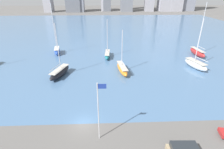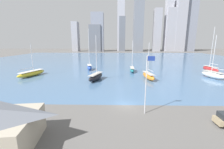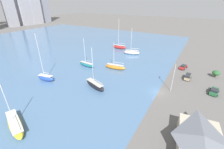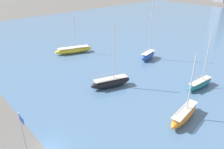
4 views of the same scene
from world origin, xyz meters
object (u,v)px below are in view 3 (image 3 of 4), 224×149
(parked_pickup_green, at_px, (214,91))
(sailboat_red, at_px, (119,47))
(boat_shed, at_px, (201,146))
(sailboat_black, at_px, (95,85))
(sailboat_orange, at_px, (115,67))
(sailboat_yellow, at_px, (15,124))
(parked_suv_tan, at_px, (188,77))
(sailboat_teal, at_px, (87,64))
(sailboat_white, at_px, (132,52))
(sailboat_blue, at_px, (46,78))
(flag_pole, at_px, (174,76))
(parked_sedan_red, at_px, (183,67))

(parked_pickup_green, bearing_deg, sailboat_red, -21.13)
(boat_shed, distance_m, sailboat_black, 31.65)
(sailboat_orange, height_order, sailboat_red, sailboat_red)
(sailboat_yellow, bearing_deg, parked_suv_tan, -15.42)
(sailboat_teal, distance_m, parked_pickup_green, 46.72)
(parked_pickup_green, bearing_deg, sailboat_teal, 12.84)
(sailboat_orange, distance_m, parked_suv_tan, 27.27)
(sailboat_white, bearing_deg, sailboat_blue, 144.59)
(flag_pole, bearing_deg, sailboat_red, 47.87)
(sailboat_teal, relative_size, sailboat_orange, 1.07)
(sailboat_teal, distance_m, sailboat_black, 18.42)
(boat_shed, relative_size, sailboat_orange, 1.26)
(sailboat_black, bearing_deg, sailboat_white, 22.90)
(boat_shed, height_order, sailboat_white, sailboat_white)
(parked_suv_tan, bearing_deg, sailboat_red, -26.12)
(sailboat_black, xyz_separation_m, parked_pickup_green, (15.80, -33.00, -0.28))
(sailboat_teal, relative_size, sailboat_blue, 0.73)
(sailboat_yellow, bearing_deg, sailboat_teal, 32.23)
(parked_sedan_red, bearing_deg, sailboat_orange, -137.15)
(sailboat_black, relative_size, sailboat_blue, 0.80)
(sailboat_orange, distance_m, sailboat_yellow, 38.92)
(boat_shed, height_order, parked_pickup_green, boat_shed)
(sailboat_yellow, relative_size, parked_pickup_green, 2.13)
(sailboat_white, xyz_separation_m, parked_pickup_green, (-21.40, -36.66, -0.32))
(sailboat_blue, height_order, parked_pickup_green, sailboat_blue)
(sailboat_white, relative_size, sailboat_yellow, 1.21)
(flag_pole, bearing_deg, parked_sedan_red, -2.39)
(boat_shed, relative_size, parked_sedan_red, 2.69)
(sailboat_teal, relative_size, sailboat_black, 0.90)
(sailboat_orange, xyz_separation_m, sailboat_blue, (-21.10, 15.95, 0.16))
(sailboat_blue, xyz_separation_m, parked_suv_tan, (26.77, -42.63, -0.22))
(flag_pole, distance_m, parked_suv_tan, 12.42)
(boat_shed, distance_m, sailboat_orange, 40.97)
(sailboat_orange, bearing_deg, flag_pole, -111.68)
(sailboat_white, relative_size, sailboat_red, 0.80)
(sailboat_teal, bearing_deg, boat_shed, -112.88)
(sailboat_orange, height_order, parked_sedan_red, sailboat_orange)
(sailboat_blue, bearing_deg, sailboat_teal, -24.90)
(sailboat_red, bearing_deg, sailboat_yellow, -177.70)
(sailboat_black, distance_m, parked_suv_tan, 33.17)
(flag_pole, height_order, sailboat_orange, sailboat_orange)
(sailboat_blue, bearing_deg, sailboat_red, -16.08)
(sailboat_orange, height_order, sailboat_yellow, sailboat_orange)
(parked_suv_tan, bearing_deg, sailboat_white, -26.14)
(sailboat_red, distance_m, parked_sedan_red, 38.08)
(sailboat_black, distance_m, sailboat_red, 44.99)
(boat_shed, height_order, sailboat_blue, sailboat_blue)
(sailboat_orange, relative_size, parked_pickup_green, 2.15)
(flag_pole, xyz_separation_m, sailboat_white, (26.51, 25.08, -4.02))
(flag_pole, xyz_separation_m, sailboat_black, (-10.70, 21.42, -4.06))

